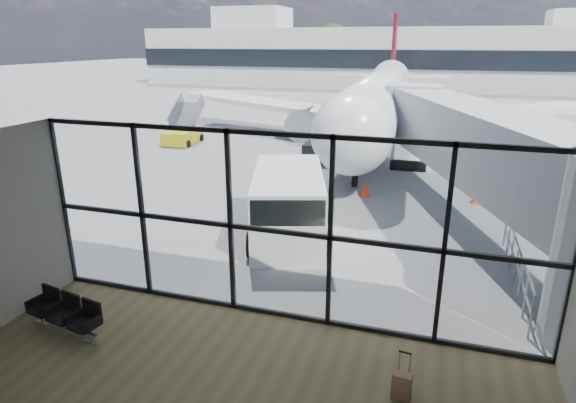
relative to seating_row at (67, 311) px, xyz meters
The scene contains 21 objects.
ground 42.28m from the seating_row, 84.02° to the left, with size 220.00×220.00×0.00m, color slate.
lounge_shell 5.62m from the seating_row, 31.98° to the right, with size 12.02×8.01×4.51m.
glass_curtain_wall 5.17m from the seating_row, 24.95° to the left, with size 12.10×0.12×4.50m.
jet_bridge 13.23m from the seating_row, 44.43° to the left, with size 8.00×16.50×4.33m.
apron_railing 11.44m from the seating_row, 29.02° to the left, with size 0.06×5.46×1.11m.
far_terminal 64.24m from the seating_row, 86.59° to the left, with size 80.00×12.20×11.00m.
tree_0 84.55m from the seating_row, 118.73° to the left, with size 4.95×4.95×7.12m.
tree_1 81.87m from the seating_row, 115.04° to the left, with size 5.61×5.61×8.07m.
tree_2 79.56m from the seating_row, 111.11° to the left, with size 6.27×6.27×9.03m.
tree_3 77.53m from the seating_row, 106.97° to the left, with size 4.95×4.95×7.12m.
tree_4 76.04m from the seating_row, 102.63° to the left, with size 5.61×5.61×8.07m.
tree_5 75.00m from the seating_row, 98.14° to the left, with size 6.27×6.27×9.03m.
seating_row is the anchor object (origin of this frame).
suitcase 7.47m from the seating_row, ahead, with size 0.37×0.29×0.96m.
airliner 26.70m from the seating_row, 82.36° to the left, with size 29.27×33.92×8.73m.
service_van 7.52m from the seating_row, 65.40° to the left, with size 3.67×5.58×2.24m.
belt_loader 18.27m from the seating_row, 85.60° to the left, with size 1.68×3.96×1.80m.
mobile_stairs 21.30m from the seating_row, 112.37° to the left, with size 2.04×3.54×2.41m.
traffic_cone_a 11.33m from the seating_row, 83.90° to the left, with size 0.41×0.41×0.58m.
traffic_cone_b 13.09m from the seating_row, 68.10° to the left, with size 0.40×0.40×0.57m.
traffic_cone_c 15.60m from the seating_row, 53.19° to the left, with size 0.39×0.39×0.56m.
Camera 1 is at (3.29, -9.63, 6.33)m, focal length 30.00 mm.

